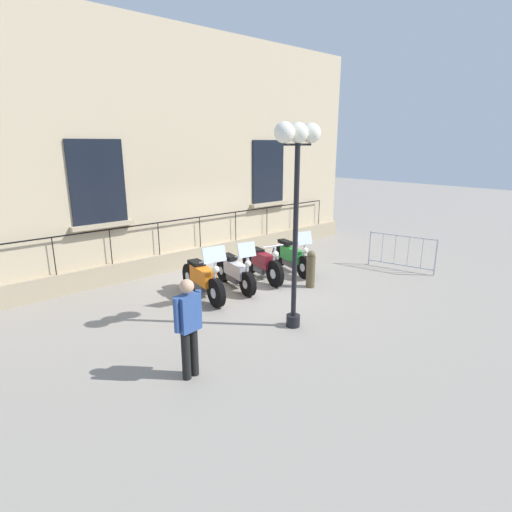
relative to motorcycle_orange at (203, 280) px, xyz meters
name	(u,v)px	position (x,y,z in m)	size (l,w,h in m)	color
ground_plane	(246,281)	(-0.24, 1.54, -0.46)	(60.00, 60.00, 0.00)	gray
building_facade	(189,155)	(-2.80, 1.54, 2.80)	(0.82, 13.14, 6.70)	#C6B28E
motorcycle_orange	(203,280)	(0.00, 0.00, 0.00)	(2.08, 0.72, 1.41)	black
motorcycle_silver	(235,273)	(0.00, 0.99, -0.04)	(1.90, 0.66, 1.33)	black
motorcycle_maroon	(262,264)	(-0.06, 1.97, -0.01)	(2.02, 0.71, 1.08)	black
motorcycle_green	(292,257)	(-0.01, 3.07, -0.02)	(1.95, 0.73, 1.31)	black
lamppost	(297,170)	(2.54, 0.47, 2.67)	(0.37, 1.07, 3.98)	black
crowd_barrier	(402,251)	(1.95, 5.65, 0.11)	(1.90, 0.50, 1.05)	#B7B7BF
bollard	(311,269)	(1.20, 2.52, 0.03)	(0.23, 0.23, 0.98)	brown
pedestrian_standing	(189,323)	(2.75, -2.11, 0.47)	(0.27, 0.53, 1.64)	black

